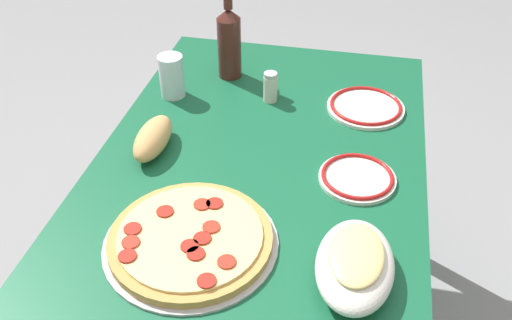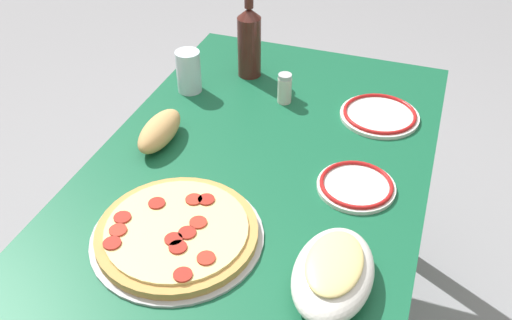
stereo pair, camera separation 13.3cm
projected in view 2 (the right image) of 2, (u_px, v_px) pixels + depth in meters
dining_table at (256, 209)px, 1.43m from camera, size 1.32×0.80×0.74m
pepperoni_pizza at (177, 233)px, 1.16m from camera, size 0.36×0.36×0.03m
baked_pasta_dish at (333, 271)px, 1.05m from camera, size 0.24×0.15×0.08m
wine_bottle at (249, 40)px, 1.65m from camera, size 0.07×0.07×0.28m
water_glass at (189, 71)px, 1.61m from camera, size 0.07×0.07×0.12m
side_plate_near at (356, 185)px, 1.29m from camera, size 0.18×0.18×0.02m
side_plate_far at (380, 115)px, 1.52m from camera, size 0.21×0.21×0.02m
bread_loaf at (160, 131)px, 1.42m from camera, size 0.18×0.08×0.07m
spice_shaker at (285, 88)px, 1.57m from camera, size 0.04×0.04×0.09m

